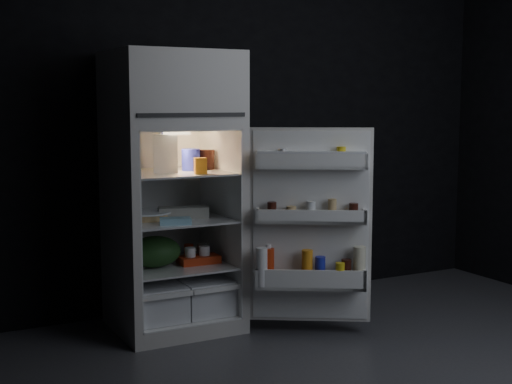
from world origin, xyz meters
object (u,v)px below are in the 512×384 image
refrigerator (171,182)px  egg_carton (183,212)px  milk_jug (165,153)px  yogurt_tray (199,260)px  fridge_door (311,228)px

refrigerator → egg_carton: bearing=-41.3°
milk_jug → yogurt_tray: 0.73m
fridge_door → yogurt_tray: size_ratio=4.65×
egg_carton → yogurt_tray: bearing=-12.0°
milk_jug → egg_carton: 0.40m
refrigerator → yogurt_tray: size_ratio=6.79×
refrigerator → egg_carton: (0.06, -0.05, -0.19)m
refrigerator → egg_carton: refrigerator is taller
refrigerator → milk_jug: (-0.05, -0.05, 0.19)m
refrigerator → fridge_door: size_ratio=1.46×
fridge_door → milk_jug: fridge_door is taller
fridge_door → refrigerator: bearing=140.9°
milk_jug → egg_carton: size_ratio=0.76×
egg_carton → fridge_door: bearing=-22.9°
fridge_door → milk_jug: bearing=145.1°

